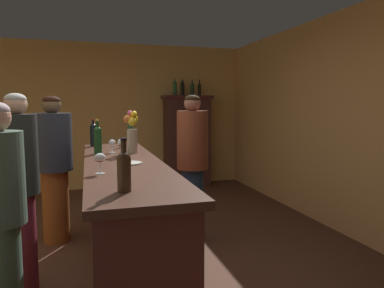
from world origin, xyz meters
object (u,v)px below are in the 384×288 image
(flower_arrangement, at_px, (132,130))
(bartender, at_px, (192,162))
(wine_bottle_rose, at_px, (93,134))
(display_bottle_left, at_px, (175,87))
(wine_bottle_merlot, at_px, (130,133))
(wine_glass_front, at_px, (100,159))
(patron_near_entrance, at_px, (0,210))
(patron_by_cabinet, at_px, (20,183))
(wine_glass_rear, at_px, (112,143))
(wine_glass_mid, at_px, (121,144))
(display_bottle_midleft, at_px, (182,88))
(cheese_plate, at_px, (130,163))
(patron_redhead, at_px, (54,164))
(display_bottle_center, at_px, (192,89))
(display_bottle_midright, at_px, (199,89))
(wine_bottle_riesling, at_px, (98,138))
(wine_bottle_pinot, at_px, (124,169))
(bar_counter, at_px, (124,220))
(display_cabinet, at_px, (187,139))

(flower_arrangement, relative_size, bartender, 0.26)
(wine_bottle_rose, bearing_deg, display_bottle_left, 54.93)
(wine_bottle_merlot, xyz_separation_m, wine_glass_front, (-0.41, -1.70, -0.05))
(patron_near_entrance, xyz_separation_m, patron_by_cabinet, (0.01, 0.63, 0.04))
(wine_glass_rear, bearing_deg, wine_glass_mid, -67.86)
(display_bottle_midleft, distance_m, patron_near_entrance, 4.66)
(wine_bottle_rose, bearing_deg, display_bottle_midleft, 52.39)
(wine_glass_front, height_order, cheese_plate, wine_glass_front)
(flower_arrangement, height_order, patron_redhead, patron_redhead)
(cheese_plate, height_order, display_bottle_center, display_bottle_center)
(display_bottle_center, xyz_separation_m, display_bottle_midright, (0.14, 0.00, -0.00))
(wine_glass_rear, height_order, patron_by_cabinet, patron_by_cabinet)
(wine_bottle_riesling, height_order, wine_glass_mid, wine_bottle_riesling)
(display_bottle_left, bearing_deg, wine_glass_mid, -113.03)
(wine_bottle_pinot, bearing_deg, bar_counter, 84.90)
(display_bottle_left, distance_m, patron_by_cabinet, 4.04)
(wine_glass_rear, distance_m, patron_near_entrance, 1.45)
(display_bottle_left, distance_m, display_bottle_midleft, 0.15)
(patron_by_cabinet, bearing_deg, wine_bottle_merlot, 46.72)
(display_cabinet, bearing_deg, patron_by_cabinet, -124.96)
(display_bottle_midright, height_order, patron_redhead, display_bottle_midright)
(patron_redhead, xyz_separation_m, bartender, (1.47, -0.38, 0.02))
(wine_bottle_merlot, bearing_deg, patron_by_cabinet, -131.99)
(bar_counter, bearing_deg, patron_redhead, 120.88)
(patron_by_cabinet, relative_size, bartender, 0.99)
(display_cabinet, distance_m, wine_bottle_rose, 2.75)
(patron_by_cabinet, distance_m, patron_redhead, 1.07)
(wine_bottle_pinot, distance_m, wine_glass_mid, 1.51)
(display_cabinet, distance_m, wine_bottle_pinot, 4.74)
(bar_counter, bearing_deg, bartender, 40.32)
(patron_by_cabinet, height_order, patron_redhead, patron_redhead)
(display_bottle_midright, distance_m, patron_redhead, 3.43)
(display_bottle_midright, xyz_separation_m, patron_by_cabinet, (-2.57, -3.33, -0.92))
(wine_glass_rear, xyz_separation_m, patron_near_entrance, (-0.79, -1.19, -0.28))
(wine_bottle_pinot, distance_m, display_bottle_left, 4.70)
(wine_bottle_merlot, relative_size, display_bottle_midleft, 1.17)
(wine_bottle_rose, distance_m, display_bottle_midright, 2.96)
(display_cabinet, relative_size, wine_glass_front, 11.58)
(wine_bottle_pinot, distance_m, wine_glass_front, 0.58)
(wine_bottle_merlot, distance_m, patron_redhead, 0.91)
(display_cabinet, relative_size, wine_glass_mid, 11.10)
(wine_glass_mid, bearing_deg, wine_bottle_merlot, 76.64)
(wine_bottle_rose, xyz_separation_m, patron_redhead, (-0.43, -0.15, -0.31))
(wine_bottle_rose, distance_m, wine_glass_front, 1.76)
(patron_by_cabinet, height_order, bartender, bartender)
(wine_bottle_riesling, height_order, display_bottle_center, display_bottle_center)
(wine_bottle_riesling, relative_size, display_bottle_midleft, 1.12)
(cheese_plate, bearing_deg, wine_glass_mid, 92.04)
(wine_bottle_rose, relative_size, display_bottle_left, 0.99)
(wine_glass_front, xyz_separation_m, wine_glass_mid, (0.23, 0.94, 0.00))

